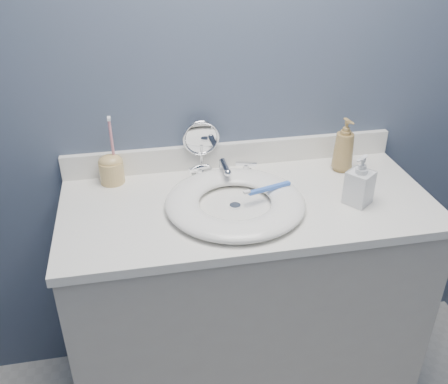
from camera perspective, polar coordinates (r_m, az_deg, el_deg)
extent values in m
cube|color=#47546A|center=(1.75, 0.89, 12.63)|extent=(2.20, 0.02, 2.40)
cube|color=#B5B1A5|center=(1.92, 2.42, -12.72)|extent=(1.20, 0.55, 0.85)
cube|color=white|center=(1.65, 2.75, -1.45)|extent=(1.22, 0.57, 0.03)
cube|color=white|center=(1.84, 0.90, 4.35)|extent=(1.22, 0.02, 0.09)
cylinder|color=silver|center=(1.60, 1.28, -1.60)|extent=(0.04, 0.04, 0.01)
cube|color=silver|center=(1.78, -0.14, 1.95)|extent=(0.22, 0.05, 0.01)
cylinder|color=silver|center=(1.77, -0.14, 2.77)|extent=(0.03, 0.03, 0.06)
cylinder|color=silver|center=(1.72, 0.14, 2.90)|extent=(0.02, 0.09, 0.02)
sphere|color=silver|center=(1.68, 0.44, 2.20)|extent=(0.03, 0.03, 0.03)
cylinder|color=silver|center=(1.76, -2.86, 2.15)|extent=(0.02, 0.02, 0.03)
cube|color=silver|center=(1.75, -2.88, 2.76)|extent=(0.08, 0.03, 0.01)
cylinder|color=silver|center=(1.79, 2.53, 2.64)|extent=(0.02, 0.02, 0.03)
cube|color=silver|center=(1.78, 2.55, 3.24)|extent=(0.08, 0.03, 0.01)
cylinder|color=silver|center=(1.82, -2.54, 2.59)|extent=(0.08, 0.08, 0.01)
cylinder|color=silver|center=(1.80, -2.58, 3.98)|extent=(0.01, 0.01, 0.10)
torus|color=silver|center=(1.77, -2.63, 6.19)|extent=(0.13, 0.01, 0.13)
cylinder|color=white|center=(1.77, -2.63, 6.19)|extent=(0.11, 0.01, 0.11)
imported|color=olive|center=(1.84, 13.57, 5.24)|extent=(0.09, 0.09, 0.20)
imported|color=silver|center=(1.65, 15.30, 1.34)|extent=(0.11, 0.11, 0.17)
cylinder|color=tan|center=(1.77, -12.70, 2.24)|extent=(0.08, 0.08, 0.08)
ellipsoid|color=tan|center=(1.76, -12.85, 3.39)|extent=(0.08, 0.07, 0.05)
cylinder|color=pink|center=(1.72, -12.70, 5.64)|extent=(0.01, 0.03, 0.16)
cube|color=white|center=(1.68, -13.03, 8.17)|extent=(0.01, 0.02, 0.01)
cube|color=#3C6DD8|center=(1.63, 5.21, 0.42)|extent=(0.15, 0.06, 0.01)
cube|color=white|center=(1.59, 2.62, 0.00)|extent=(0.02, 0.02, 0.01)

